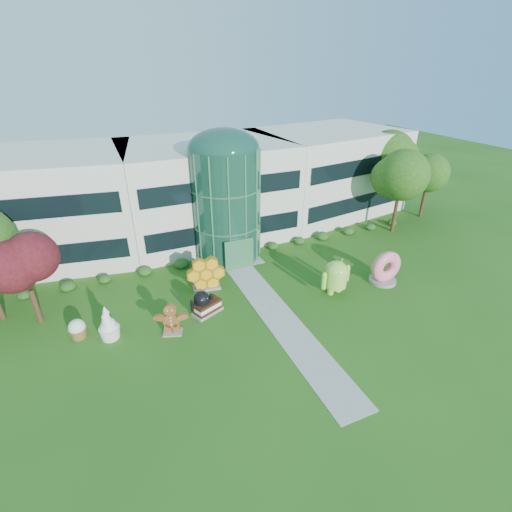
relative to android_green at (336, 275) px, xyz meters
name	(u,v)px	position (x,y,z in m)	size (l,w,h in m)	color
ground	(287,328)	(-5.47, -2.42, -1.60)	(140.00, 140.00, 0.00)	#215114
building	(206,189)	(-5.47, 15.58, 3.05)	(46.00, 15.00, 9.30)	beige
atrium	(226,205)	(-5.47, 9.58, 3.30)	(6.00, 6.00, 9.80)	#194738
walkway	(274,311)	(-5.47, -0.42, -1.58)	(2.40, 20.00, 0.04)	#9E9E93
tree_red	(29,285)	(-20.97, 5.08, 1.40)	(4.00, 4.00, 6.00)	#3F0C14
trees_backdrop	(223,209)	(-5.47, 10.58, 2.60)	(52.00, 8.00, 8.40)	#1F4411
android_green	(336,275)	(0.00, 0.00, 0.00)	(2.83, 1.88, 3.20)	#9BDE47
android_black	(202,301)	(-10.29, 1.56, -0.57)	(1.82, 1.22, 2.07)	black
donut	(385,267)	(4.58, -0.25, -0.18)	(2.73, 1.31, 2.84)	#FF6189
gingerbread	(171,319)	(-12.76, 0.17, -0.44)	(2.52, 0.97, 2.33)	brown
ice_cream_sandwich	(207,307)	(-9.94, 1.42, -1.12)	(2.16, 1.08, 0.96)	black
honeycomb	(206,275)	(-9.05, 4.59, -0.35)	(3.19, 1.14, 2.50)	#F6A818
froyo	(108,323)	(-16.61, 1.33, -0.38)	(1.43, 1.43, 2.45)	white
cupcake	(77,329)	(-18.53, 2.22, -0.91)	(1.15, 1.15, 1.38)	white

